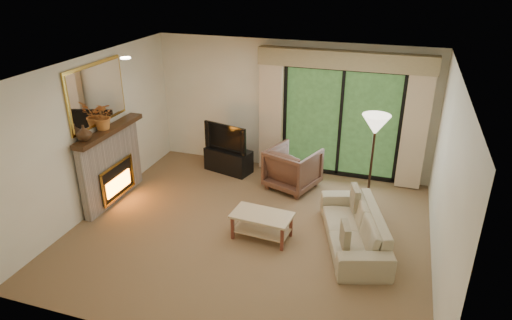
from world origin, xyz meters
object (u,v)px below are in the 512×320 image
(armchair, at_px, (293,168))
(sofa, at_px, (354,227))
(media_console, at_px, (229,160))
(coffee_table, at_px, (262,226))

(armchair, height_order, sofa, armchair)
(media_console, distance_m, coffee_table, 2.50)
(media_console, distance_m, sofa, 3.29)
(sofa, bearing_deg, coffee_table, -96.10)
(coffee_table, bearing_deg, media_console, 127.58)
(coffee_table, bearing_deg, armchair, 93.15)
(armchair, relative_size, coffee_table, 0.94)
(sofa, xyz_separation_m, coffee_table, (-1.37, -0.27, -0.08))
(armchair, xyz_separation_m, sofa, (1.32, -1.52, -0.11))
(sofa, distance_m, coffee_table, 1.39)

